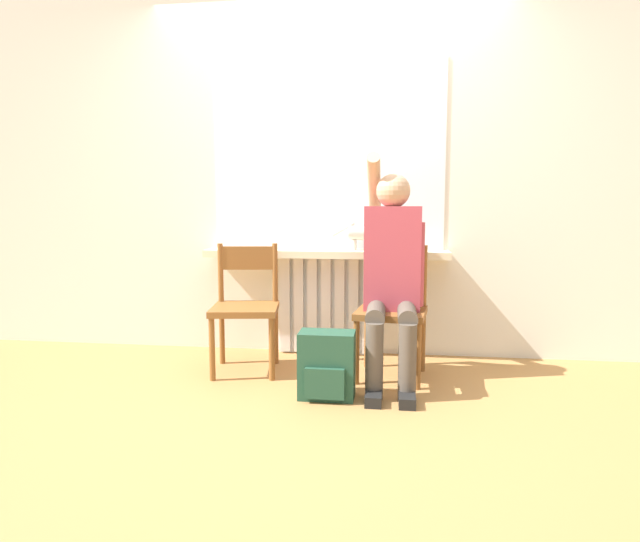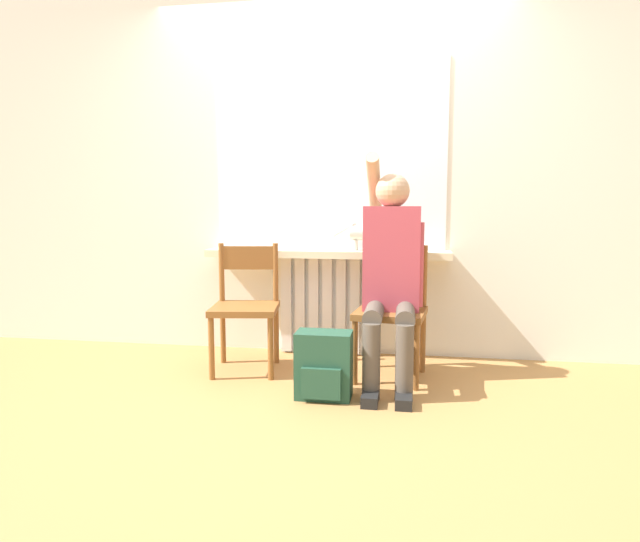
# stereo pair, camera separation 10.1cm
# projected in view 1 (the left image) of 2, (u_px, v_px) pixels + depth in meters

# --- Properties ---
(ground_plane) EXTENTS (12.00, 12.00, 0.00)m
(ground_plane) POSITION_uv_depth(u_px,v_px,m) (300.00, 412.00, 2.77)
(ground_plane) COLOR #B27F47
(wall_with_window) EXTENTS (7.00, 0.06, 2.70)m
(wall_with_window) POSITION_uv_depth(u_px,v_px,m) (328.00, 166.00, 3.82)
(wall_with_window) COLOR white
(wall_with_window) RESTS_ON ground_plane
(radiator) EXTENTS (0.69, 0.08, 0.71)m
(radiator) POSITION_uv_depth(u_px,v_px,m) (326.00, 305.00, 3.86)
(radiator) COLOR white
(radiator) RESTS_ON ground_plane
(windowsill) EXTENTS (1.71, 0.24, 0.05)m
(windowsill) POSITION_uv_depth(u_px,v_px,m) (325.00, 254.00, 3.75)
(windowsill) COLOR beige
(windowsill) RESTS_ON radiator
(window_glass) EXTENTS (1.64, 0.01, 1.31)m
(window_glass) POSITION_uv_depth(u_px,v_px,m) (327.00, 157.00, 3.78)
(window_glass) COLOR white
(window_glass) RESTS_ON windowsill
(chair_left) EXTENTS (0.47, 0.47, 0.82)m
(chair_left) POSITION_uv_depth(u_px,v_px,m) (246.00, 305.00, 3.46)
(chair_left) COLOR brown
(chair_left) RESTS_ON ground_plane
(chair_right) EXTENTS (0.46, 0.46, 0.82)m
(chair_right) POSITION_uv_depth(u_px,v_px,m) (392.00, 309.00, 3.33)
(chair_right) COLOR brown
(chair_right) RESTS_ON ground_plane
(person) EXTENTS (0.36, 0.96, 1.38)m
(person) POSITION_uv_depth(u_px,v_px,m) (392.00, 268.00, 3.21)
(person) COLOR brown
(person) RESTS_ON ground_plane
(cat) EXTENTS (0.46, 0.10, 0.20)m
(cat) POSITION_uv_depth(u_px,v_px,m) (372.00, 233.00, 3.72)
(cat) COLOR silver
(cat) RESTS_ON windowsill
(backpack) EXTENTS (0.31, 0.21, 0.37)m
(backpack) POSITION_uv_depth(u_px,v_px,m) (327.00, 366.00, 2.97)
(backpack) COLOR #234C38
(backpack) RESTS_ON ground_plane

